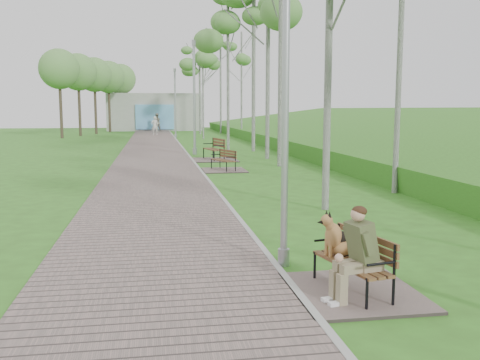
% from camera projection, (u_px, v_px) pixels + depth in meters
% --- Properties ---
extents(ground, '(120.00, 120.00, 0.00)m').
position_uv_depth(ground, '(258.00, 244.00, 9.39)').
color(ground, '#33611F').
rests_on(ground, ground).
extents(walkway, '(3.50, 67.00, 0.04)m').
position_uv_depth(walkway, '(153.00, 150.00, 30.14)').
color(walkway, '#675853').
rests_on(walkway, ground).
extents(kerb, '(0.10, 67.00, 0.05)m').
position_uv_depth(kerb, '(184.00, 150.00, 30.42)').
color(kerb, '#999993').
rests_on(kerb, ground).
extents(embankment, '(14.00, 70.00, 1.60)m').
position_uv_depth(embankment, '(394.00, 150.00, 30.88)').
color(embankment, '#409528').
rests_on(embankment, ground).
extents(building_north, '(10.00, 5.20, 4.00)m').
position_uv_depth(building_north, '(155.00, 112.00, 58.75)').
color(building_north, '#9E9E99').
rests_on(building_north, ground).
extents(bench_main, '(1.59, 1.77, 1.39)m').
position_uv_depth(bench_main, '(349.00, 266.00, 6.77)').
color(bench_main, '#675853').
rests_on(bench_main, ground).
extents(bench_second, '(1.62, 1.80, 0.99)m').
position_uv_depth(bench_second, '(223.00, 166.00, 20.45)').
color(bench_second, '#675853').
rests_on(bench_second, ground).
extents(bench_third, '(2.03, 2.26, 1.25)m').
position_uv_depth(bench_third, '(214.00, 155.00, 24.59)').
color(bench_third, '#675853').
rests_on(bench_third, ground).
extents(lamp_post_near, '(0.18, 0.18, 4.56)m').
position_uv_depth(lamp_post_near, '(285.00, 125.00, 7.80)').
color(lamp_post_near, '#9EA1A6').
rests_on(lamp_post_near, ground).
extents(lamp_post_second, '(0.22, 0.22, 5.81)m').
position_uv_depth(lamp_post_second, '(194.00, 102.00, 27.35)').
color(lamp_post_second, '#9EA1A6').
rests_on(lamp_post_second, ground).
extents(lamp_post_third, '(0.21, 0.21, 5.56)m').
position_uv_depth(lamp_post_third, '(175.00, 106.00, 43.13)').
color(lamp_post_third, '#9EA1A6').
rests_on(lamp_post_third, ground).
extents(pedestrian_near, '(0.65, 0.45, 1.70)m').
position_uv_depth(pedestrian_near, '(155.00, 126.00, 47.82)').
color(pedestrian_near, silver).
rests_on(pedestrian_near, ground).
extents(pedestrian_far, '(1.13, 1.02, 1.90)m').
position_uv_depth(pedestrian_far, '(157.00, 123.00, 54.81)').
color(pedestrian_far, gray).
rests_on(pedestrian_far, ground).
extents(birch_mid_c, '(2.83, 2.83, 9.57)m').
position_uv_depth(birch_mid_c, '(228.00, 15.00, 29.69)').
color(birch_mid_c, silver).
rests_on(birch_mid_c, ground).
extents(birch_far_b, '(2.41, 2.41, 7.94)m').
position_uv_depth(birch_far_b, '(203.00, 58.00, 41.30)').
color(birch_far_b, silver).
rests_on(birch_far_b, ground).
extents(birch_far_c, '(2.28, 2.28, 8.65)m').
position_uv_depth(birch_far_c, '(242.00, 52.00, 41.76)').
color(birch_far_c, silver).
rests_on(birch_far_c, ground).
extents(birch_distant_a, '(2.91, 2.91, 8.71)m').
position_uv_depth(birch_distant_a, '(200.00, 60.00, 49.46)').
color(birch_distant_a, silver).
rests_on(birch_distant_a, ground).
extents(birch_distant_b, '(2.96, 2.96, 10.71)m').
position_uv_depth(birch_distant_b, '(220.00, 44.00, 50.45)').
color(birch_distant_b, silver).
rests_on(birch_distant_b, ground).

